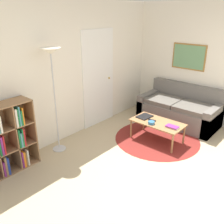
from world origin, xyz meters
TOP-DOWN VIEW (x-y plane):
  - ground_plane at (0.00, 0.00)m, footprint 14.00×14.00m
  - wall_back at (0.03, 2.64)m, footprint 7.68×0.11m
  - wall_right at (2.36, 1.31)m, footprint 0.08×5.62m
  - rug at (0.91, 1.18)m, footprint 1.68×1.68m
  - bookshelf at (-1.65, 2.43)m, footprint 0.98×0.34m
  - floor_lamp at (-0.64, 2.35)m, footprint 0.34×0.34m
  - couch at (1.96, 1.24)m, footprint 0.86×1.73m
  - coffee_table at (0.84, 1.16)m, footprint 0.54×1.01m
  - laptop at (0.88, 1.48)m, footprint 0.32×0.25m
  - bowl at (0.68, 1.20)m, footprint 0.13×0.13m
  - book_stack_on_table at (0.80, 0.82)m, footprint 0.14×0.24m
  - remote at (0.82, 1.27)m, footprint 0.06×0.15m

SIDE VIEW (x-z plane):
  - ground_plane at x=0.00m, z-range 0.00..0.00m
  - rug at x=0.91m, z-range 0.00..0.01m
  - couch at x=1.96m, z-range -0.13..0.71m
  - coffee_table at x=0.84m, z-range 0.16..0.56m
  - laptop at x=0.88m, z-range 0.40..0.42m
  - remote at x=0.82m, z-range 0.40..0.42m
  - book_stack_on_table at x=0.80m, z-range 0.40..0.44m
  - bowl at x=0.68m, z-range 0.40..0.45m
  - bookshelf at x=-1.65m, z-range -0.02..1.10m
  - wall_back at x=0.03m, z-range -0.01..2.59m
  - wall_right at x=2.36m, z-range 0.00..2.60m
  - floor_lamp at x=-0.64m, z-range 0.69..2.55m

